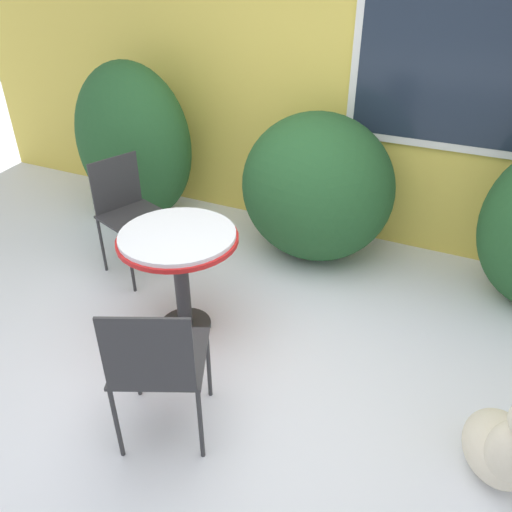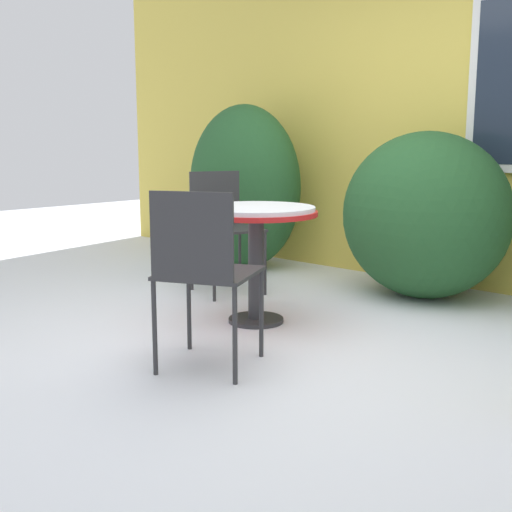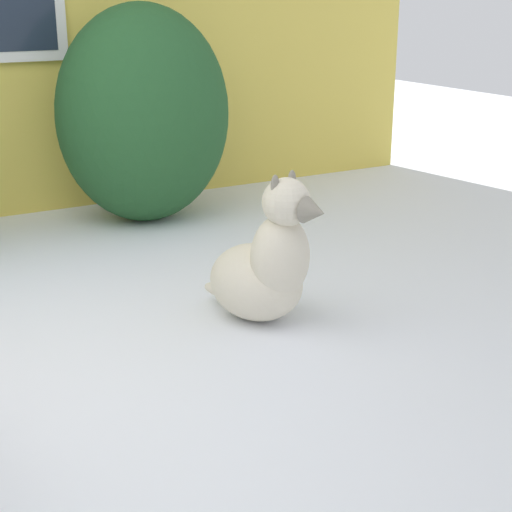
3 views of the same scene
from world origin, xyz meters
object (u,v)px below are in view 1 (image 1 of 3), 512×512
Objects in this scene: patio_table at (179,252)px; patio_chair_near_table at (129,209)px; patio_chair_far_side at (157,362)px; dog at (506,446)px.

patio_table is 0.84× the size of patio_chair_near_table.
patio_chair_far_side is at bearing -118.45° from patio_chair_near_table.
patio_chair_near_table is at bearing 148.49° from patio_table.
patio_table is 0.84× the size of patio_chair_far_side.
patio_table reaches higher than dog.
patio_chair_far_side is (1.19, -1.30, 0.00)m from patio_chair_near_table.
patio_table is 2.08m from dog.
dog is at bearing -87.10° from patio_chair_near_table.
patio_table is at bearing -88.56° from patio_chair_far_side.
patio_table is 0.92m from patio_chair_near_table.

